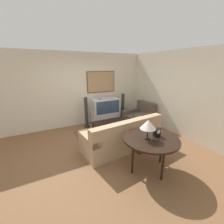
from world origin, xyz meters
TOP-DOWN VIEW (x-y plane):
  - ground_plane at (0.00, 0.00)m, footprint 12.00×12.00m
  - wall_back at (0.02, 2.13)m, footprint 12.00×0.10m
  - wall_right at (2.63, 0.00)m, footprint 0.06×12.00m
  - area_rug at (0.57, 0.73)m, footprint 2.06×1.49m
  - tv at (0.92, 1.74)m, footprint 1.06×0.55m
  - couch at (0.52, -0.21)m, footprint 2.28×1.06m
  - armchair at (2.01, 0.98)m, footprint 1.02×0.95m
  - coffee_table at (0.66, 0.80)m, footprint 1.16×0.60m
  - console_table at (0.56, -1.26)m, footprint 1.17×1.17m
  - table_lamp at (0.46, -1.25)m, footprint 0.32×0.32m
  - mantel_clock at (0.72, -1.25)m, footprint 0.14×0.10m
  - speaker_tower_left at (0.13, 1.70)m, footprint 0.21×0.21m
  - speaker_tower_right at (1.70, 1.70)m, footprint 0.21×0.21m

SIDE VIEW (x-z plane):
  - ground_plane at x=0.00m, z-range 0.00..0.00m
  - area_rug at x=0.57m, z-range 0.00..0.01m
  - armchair at x=2.01m, z-range -0.16..0.72m
  - couch at x=0.52m, z-range -0.12..0.76m
  - coffee_table at x=0.66m, z-range 0.17..0.58m
  - tv at x=0.92m, z-range -0.03..1.06m
  - speaker_tower_left at x=0.13m, z-range -0.03..1.11m
  - speaker_tower_right at x=1.70m, z-range -0.03..1.11m
  - console_table at x=0.56m, z-range 0.31..1.07m
  - mantel_clock at x=0.72m, z-range 0.76..0.94m
  - table_lamp at x=0.46m, z-range 0.87..1.28m
  - wall_right at x=2.63m, z-range 0.00..2.70m
  - wall_back at x=0.02m, z-range 0.00..2.70m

